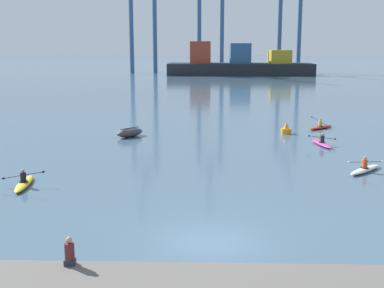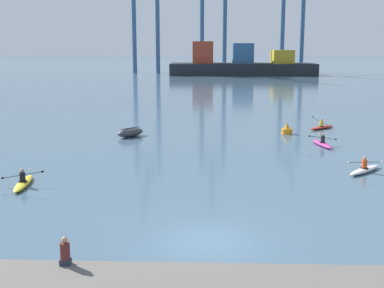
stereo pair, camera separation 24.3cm
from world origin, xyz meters
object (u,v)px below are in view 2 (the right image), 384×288
object	(u,v)px
gantry_crane_west	(145,1)
seated_onlooker	(65,252)
gantry_crane_east_mid	(293,12)
channel_buoy	(287,130)
kayak_red	(322,127)
kayak_magenta	(322,143)
kayak_yellow	(23,183)
gantry_crane_west_mid	(214,3)
container_barge	(240,64)
kayak_white	(365,169)
capsized_dinghy	(130,133)

from	to	relation	value
gantry_crane_west	seated_onlooker	bearing A→B (deg)	-83.88
gantry_crane_east_mid	channel_buoy	bearing A→B (deg)	-99.01
kayak_red	kayak_magenta	world-z (taller)	kayak_red
gantry_crane_west	kayak_magenta	bearing A→B (deg)	-75.78
channel_buoy	kayak_yellow	world-z (taller)	channel_buoy
gantry_crane_west	gantry_crane_west_mid	bearing A→B (deg)	18.90
gantry_crane_east_mid	container_barge	bearing A→B (deg)	-140.73
kayak_white	kayak_red	bearing A→B (deg)	86.80
gantry_crane_west_mid	kayak_magenta	distance (m)	112.59
gantry_crane_west_mid	kayak_red	xyz separation A→B (m)	(9.40, -102.80, -19.16)
container_barge	kayak_red	world-z (taller)	container_barge
kayak_red	kayak_white	xyz separation A→B (m)	(-0.89, -15.97, 0.00)
gantry_crane_west_mid	gantry_crane_east_mid	bearing A→B (deg)	-6.98
kayak_white	channel_buoy	bearing A→B (deg)	101.34
gantry_crane_west	kayak_white	size ratio (longest dim) A/B	13.39
gantry_crane_west_mid	kayak_red	size ratio (longest dim) A/B	13.58
kayak_white	gantry_crane_west	bearing A→B (deg)	103.60
kayak_magenta	gantry_crane_west_mid	bearing A→B (deg)	94.00
kayak_white	capsized_dinghy	bearing A→B (deg)	144.29
capsized_dinghy	kayak_red	xyz separation A→B (m)	(16.63, 4.66, -0.18)
gantry_crane_west	channel_buoy	bearing A→B (deg)	-76.10
capsized_dinghy	seated_onlooker	distance (m)	26.50
gantry_crane_west	channel_buoy	world-z (taller)	gantry_crane_west
channel_buoy	seated_onlooker	distance (m)	30.32
container_barge	kayak_yellow	distance (m)	108.85
gantry_crane_east_mid	channel_buoy	distance (m)	105.42
container_barge	seated_onlooker	size ratio (longest dim) A/B	41.63
gantry_crane_west	kayak_yellow	world-z (taller)	gantry_crane_west
kayak_white	kayak_yellow	size ratio (longest dim) A/B	0.84
capsized_dinghy	kayak_red	world-z (taller)	kayak_red
capsized_dinghy	kayak_red	distance (m)	17.27
capsized_dinghy	seated_onlooker	world-z (taller)	seated_onlooker
gantry_crane_east_mid	channel_buoy	xyz separation A→B (m)	(-16.32, -102.86, -16.37)
kayak_magenta	seated_onlooker	bearing A→B (deg)	-118.84
gantry_crane_east_mid	kayak_yellow	bearing A→B (deg)	-105.31
capsized_dinghy	gantry_crane_west	bearing A→B (deg)	96.47
gantry_crane_east_mid	kayak_magenta	world-z (taller)	gantry_crane_east_mid
kayak_yellow	kayak_magenta	xyz separation A→B (m)	(18.35, 11.77, 0.00)
gantry_crane_east_mid	kayak_white	size ratio (longest dim) A/B	11.01
channel_buoy	seated_onlooker	bearing A→B (deg)	-111.05
gantry_crane_west_mid	gantry_crane_east_mid	size ratio (longest dim) A/B	1.23
channel_buoy	kayak_yellow	distance (m)	23.58
container_barge	gantry_crane_east_mid	size ratio (longest dim) A/B	1.17
gantry_crane_west_mid	kayak_red	world-z (taller)	gantry_crane_west_mid
gantry_crane_west_mid	kayak_yellow	world-z (taller)	gantry_crane_west_mid
kayak_yellow	kayak_magenta	world-z (taller)	same
container_barge	channel_buoy	distance (m)	90.55
capsized_dinghy	kayak_red	bearing A→B (deg)	15.66
gantry_crane_west_mid	channel_buoy	xyz separation A→B (m)	(5.86, -105.57, -18.98)
gantry_crane_east_mid	kayak_magenta	distance (m)	110.17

